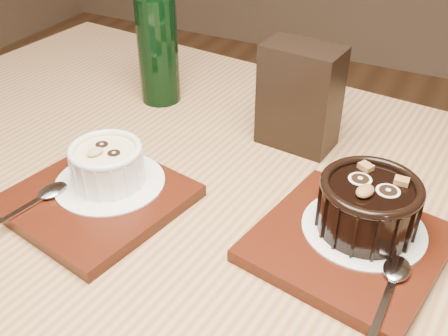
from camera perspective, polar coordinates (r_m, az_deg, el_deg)
The scene contains 11 objects.
table at distance 0.66m, azimuth -0.74°, elevation -11.48°, with size 1.27×0.92×0.75m.
tray_left at distance 0.63m, azimuth -13.63°, elevation -3.26°, with size 0.18×0.18×0.01m, color #44170B.
doily_left at distance 0.64m, azimuth -12.31°, elevation -1.50°, with size 0.13×0.13×0.00m, color white.
ramekin_white at distance 0.62m, azimuth -12.62°, elevation 0.54°, with size 0.08×0.08×0.05m.
spoon_left at distance 0.62m, azimuth -20.70°, elevation -3.83°, with size 0.03×0.13×0.01m, color white, non-canonical shape.
tray_right at distance 0.57m, azimuth 13.36°, elevation -8.07°, with size 0.18×0.18×0.01m, color #44170B.
doily_right at distance 0.58m, azimuth 14.95°, elevation -6.33°, with size 0.13×0.13×0.00m, color white.
ramekin_dark at distance 0.56m, azimuth 15.45°, elevation -3.74°, with size 0.10×0.10×0.06m.
spoon_right at distance 0.51m, azimuth 17.41°, elevation -12.87°, with size 0.03×0.13×0.01m, color white, non-canonical shape.
condiment_stand at distance 0.70m, azimuth 8.25°, elevation 7.66°, with size 0.10×0.06×0.14m, color black.
green_bottle at distance 0.81m, azimuth -7.23°, elevation 13.06°, with size 0.06×0.06×0.23m.
Camera 1 is at (0.43, -0.20, 1.13)m, focal length 42.00 mm.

